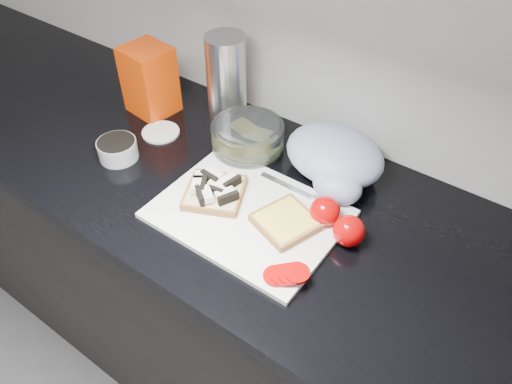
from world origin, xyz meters
TOP-DOWN VIEW (x-y plane):
  - base_cabinet at (0.00, 1.20)m, footprint 3.50×0.60m
  - countertop at (0.00, 1.20)m, footprint 3.50×0.64m
  - cutting_board at (0.12, 1.13)m, footprint 0.40×0.30m
  - bread_left at (0.03, 1.13)m, footprint 0.18×0.18m
  - bread_right at (0.21, 1.15)m, footprint 0.16×0.16m
  - tomato_slices at (0.29, 1.03)m, footprint 0.09×0.08m
  - knife at (0.20, 1.25)m, footprint 0.21×0.02m
  - seed_tub at (-0.27, 1.11)m, footprint 0.10×0.10m
  - tub_lid at (-0.25, 1.25)m, footprint 0.13×0.13m
  - glass_bowl at (-0.02, 1.32)m, footprint 0.18×0.18m
  - bread_bag at (-0.35, 1.32)m, footprint 0.13×0.12m
  - steel_canister at (-0.14, 1.40)m, footprint 0.10×0.10m
  - grocery_bag at (0.21, 1.36)m, footprint 0.27×0.24m
  - whole_tomatoes at (0.30, 1.20)m, footprint 0.14×0.09m

SIDE VIEW (x-z plane):
  - base_cabinet at x=0.00m, z-range 0.00..0.86m
  - countertop at x=0.00m, z-range 0.86..0.90m
  - tub_lid at x=-0.25m, z-range 0.90..0.91m
  - cutting_board at x=0.12m, z-range 0.90..0.91m
  - knife at x=0.20m, z-range 0.91..0.92m
  - bread_right at x=0.21m, z-range 0.91..0.93m
  - tomato_slices at x=0.29m, z-range 0.91..0.93m
  - bread_left at x=0.03m, z-range 0.90..0.95m
  - seed_tub at x=-0.27m, z-range 0.90..0.95m
  - whole_tomatoes at x=0.30m, z-range 0.90..0.97m
  - glass_bowl at x=-0.02m, z-range 0.90..0.98m
  - grocery_bag at x=0.21m, z-range 0.90..1.01m
  - bread_bag at x=-0.35m, z-range 0.90..1.09m
  - steel_canister at x=-0.14m, z-range 0.90..1.15m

